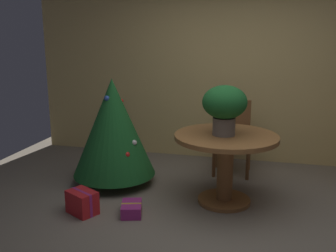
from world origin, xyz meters
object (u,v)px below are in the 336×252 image
at_px(flower_vase, 224,105).
at_px(wooden_chair_far, 233,132).
at_px(gift_box_red, 82,202).
at_px(round_dining_table, 226,153).
at_px(holiday_tree, 113,127).
at_px(gift_box_purple, 132,209).

bearing_deg(flower_vase, wooden_chair_far, 88.44).
relative_size(wooden_chair_far, gift_box_red, 2.61).
distance_m(round_dining_table, holiday_tree, 1.39).
relative_size(round_dining_table, wooden_chair_far, 1.15).
relative_size(holiday_tree, gift_box_red, 3.53).
xyz_separation_m(flower_vase, gift_box_red, (-1.34, -0.61, -0.96)).
relative_size(round_dining_table, holiday_tree, 0.85).
bearing_deg(gift_box_red, holiday_tree, 89.38).
distance_m(flower_vase, wooden_chair_far, 1.15).
distance_m(round_dining_table, flower_vase, 0.52).
bearing_deg(gift_box_red, wooden_chair_far, 49.87).
relative_size(flower_vase, gift_box_purple, 1.58).
bearing_deg(gift_box_red, flower_vase, 24.43).
xyz_separation_m(round_dining_table, flower_vase, (-0.03, -0.02, 0.52)).
height_order(round_dining_table, gift_box_red, round_dining_table).
xyz_separation_m(round_dining_table, wooden_chair_far, (0.00, 1.00, -0.01)).
bearing_deg(wooden_chair_far, round_dining_table, -90.00).
height_order(flower_vase, holiday_tree, holiday_tree).
bearing_deg(gift_box_purple, round_dining_table, 31.10).
bearing_deg(holiday_tree, gift_box_red, -90.62).
relative_size(holiday_tree, gift_box_purple, 3.91).
xyz_separation_m(holiday_tree, gift_box_purple, (0.48, -0.76, -0.65)).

